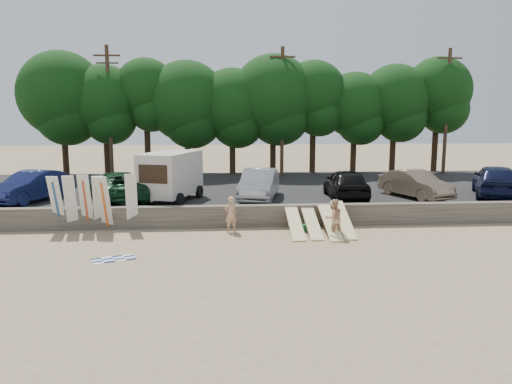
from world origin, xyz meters
TOP-DOWN VIEW (x-y plane):
  - ground at (0.00, 0.00)m, footprint 120.00×120.00m
  - seawall at (0.00, 3.00)m, footprint 44.00×0.50m
  - parking_lot at (0.00, 10.50)m, footprint 44.00×14.50m
  - treeline at (-0.98, 17.59)m, footprint 33.14×6.16m
  - utility_poles at (2.00, 16.00)m, footprint 25.80×0.26m
  - box_trailer at (-4.95, 6.12)m, footprint 3.20×4.36m
  - car_0 at (-12.05, 6.50)m, footprint 3.40×4.96m
  - car_1 at (-7.68, 6.26)m, footprint 4.06×5.96m
  - car_2 at (-0.40, 6.27)m, footprint 2.63×5.03m
  - car_3 at (4.17, 6.04)m, footprint 2.17×4.79m
  - car_4 at (7.96, 6.15)m, footprint 3.01×4.66m
  - car_5 at (12.40, 6.15)m, footprint 4.02×5.58m
  - surfboard_upright_0 at (-9.60, 2.64)m, footprint 0.58×0.82m
  - surfboard_upright_1 at (-8.98, 2.57)m, footprint 0.54×0.72m
  - surfboard_upright_2 at (-8.35, 2.64)m, footprint 0.55×0.64m
  - surfboard_upright_3 at (-7.77, 2.59)m, footprint 0.62×0.85m
  - surfboard_upright_4 at (-7.51, 2.48)m, footprint 0.58×0.88m
  - surfboard_upright_5 at (-6.37, 2.65)m, footprint 0.55×0.59m
  - surfboard_low_0 at (0.78, 1.51)m, footprint 0.56×2.87m
  - surfboard_low_1 at (1.53, 1.59)m, footprint 0.56×2.88m
  - surfboard_low_2 at (2.29, 1.33)m, footprint 0.56×2.87m
  - surfboard_low_3 at (2.92, 1.52)m, footprint 0.56×2.82m
  - beachgoer_a at (-1.99, 2.01)m, footprint 0.69×0.60m
  - beachgoer_b at (2.31, 0.75)m, footprint 0.91×0.78m
  - cooler at (1.38, 1.84)m, footprint 0.42×0.35m
  - gear_bag at (2.65, 2.40)m, footprint 0.36×0.33m
  - beach_towel at (-6.30, -1.80)m, footprint 1.95×1.95m

SIDE VIEW (x-z plane):
  - ground at x=0.00m, z-range 0.00..0.00m
  - beach_towel at x=-6.30m, z-range 0.01..0.01m
  - gear_bag at x=2.65m, z-range 0.00..0.22m
  - cooler at x=1.38m, z-range 0.00..0.32m
  - parking_lot at x=0.00m, z-range 0.00..0.70m
  - surfboard_low_1 at x=1.53m, z-range 0.00..0.99m
  - seawall at x=0.00m, z-range 0.00..1.00m
  - surfboard_low_0 at x=0.78m, z-range 0.00..1.01m
  - surfboard_low_2 at x=2.29m, z-range 0.00..1.02m
  - surfboard_low_3 at x=2.92m, z-range 0.00..1.17m
  - beachgoer_a at x=-1.99m, z-range 0.00..1.59m
  - beachgoer_b at x=2.31m, z-range 0.00..1.64m
  - surfboard_upright_4 at x=-7.51m, z-range 0.00..2.50m
  - surfboard_upright_3 at x=-7.77m, z-range 0.00..2.51m
  - surfboard_upright_0 at x=-9.60m, z-range 0.00..2.52m
  - surfboard_upright_1 at x=-8.98m, z-range 0.00..2.54m
  - surfboard_upright_2 at x=-8.35m, z-range 0.00..2.55m
  - surfboard_upright_5 at x=-6.37m, z-range 0.00..2.57m
  - car_4 at x=7.96m, z-range 0.70..2.15m
  - car_1 at x=-7.68m, z-range 0.70..2.22m
  - car_0 at x=-12.05m, z-range 0.70..2.25m
  - car_2 at x=-0.40m, z-range 0.70..2.28m
  - car_3 at x=4.17m, z-range 0.70..2.30m
  - car_5 at x=12.40m, z-range 0.70..2.47m
  - box_trailer at x=-4.95m, z-range 0.85..3.36m
  - utility_poles at x=2.00m, z-range 0.93..9.93m
  - treeline at x=-0.98m, z-range 1.81..10.64m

